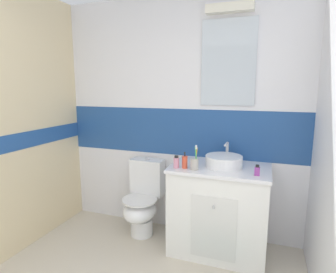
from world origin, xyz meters
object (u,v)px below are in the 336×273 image
toilet (143,200)px  toothbrush_cup (194,163)px  lotion_bottle_short (176,162)px  perfume_flask_small (257,170)px  soap_dispenser (185,162)px  sink_basin (224,161)px

toilet → toothbrush_cup: bearing=-20.6°
lotion_bottle_short → perfume_flask_small: bearing=1.0°
toilet → soap_dispenser: size_ratio=5.30×
sink_basin → soap_dispenser: bearing=-151.4°
toilet → toothbrush_cup: 0.85m
toilet → perfume_flask_small: perfume_flask_small is taller
sink_basin → toothbrush_cup: (-0.23, -0.19, 0.00)m
toilet → soap_dispenser: 0.78m
sink_basin → soap_dispenser: size_ratio=2.50×
toilet → perfume_flask_small: (1.16, -0.22, 0.52)m
perfume_flask_small → toilet: bearing=169.0°
toilet → perfume_flask_small: bearing=-11.0°
sink_basin → toilet: (-0.85, 0.04, -0.53)m
toothbrush_cup → perfume_flask_small: bearing=1.1°
toilet → lotion_bottle_short: (0.45, -0.24, 0.53)m
toilet → lotion_bottle_short: 0.74m
sink_basin → perfume_flask_small: size_ratio=4.18×
toothbrush_cup → soap_dispenser: 0.09m
toothbrush_cup → perfume_flask_small: size_ratio=2.44×
sink_basin → toilet: bearing=177.0°
soap_dispenser → toilet: bearing=157.2°
perfume_flask_small → soap_dispenser: bearing=179.9°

